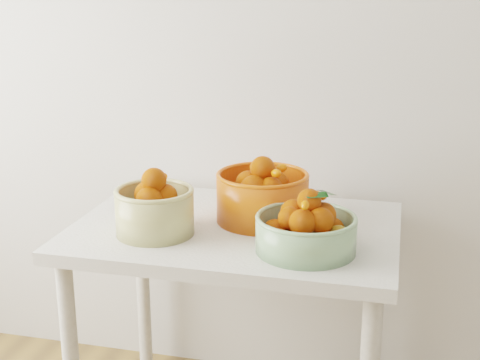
# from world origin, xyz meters

# --- Properties ---
(table) EXTENTS (1.00, 0.70, 0.75)m
(table) POSITION_xyz_m (-0.15, 1.60, 0.65)
(table) COLOR silver
(table) RESTS_ON ground
(bowl_cream) EXTENTS (0.26, 0.26, 0.20)m
(bowl_cream) POSITION_xyz_m (-0.37, 1.47, 0.83)
(bowl_cream) COLOR tan
(bowl_cream) RESTS_ON table
(bowl_green) EXTENTS (0.30, 0.30, 0.18)m
(bowl_green) POSITION_xyz_m (0.09, 1.45, 0.81)
(bowl_green) COLOR #89AE80
(bowl_green) RESTS_ON table
(bowl_orange) EXTENTS (0.38, 0.38, 0.21)m
(bowl_orange) POSITION_xyz_m (-0.08, 1.66, 0.83)
(bowl_orange) COLOR #E94F12
(bowl_orange) RESTS_ON table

